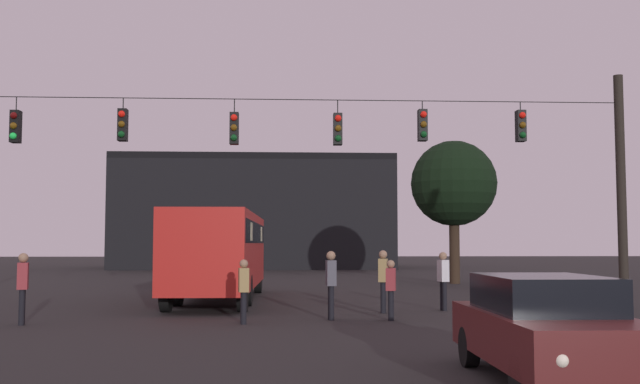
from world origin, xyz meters
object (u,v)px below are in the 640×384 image
(pedestrian_crossing_right, at_px, (443,277))
(pedestrian_far_side, at_px, (244,288))
(pedestrian_near_bus, at_px, (331,281))
(tree_left_silhouette, at_px, (454,184))
(pedestrian_trailing, at_px, (383,277))
(car_near_right, at_px, (546,327))
(car_far_left, at_px, (193,268))
(city_bus, at_px, (220,247))
(pedestrian_crossing_left, at_px, (23,284))
(pedestrian_crossing_center, at_px, (391,287))

(pedestrian_crossing_right, relative_size, pedestrian_far_side, 1.09)
(pedestrian_near_bus, xyz_separation_m, tree_left_silhouette, (7.28, 16.79, 3.94))
(pedestrian_near_bus, relative_size, pedestrian_trailing, 1.00)
(car_near_right, height_order, pedestrian_crossing_right, pedestrian_crossing_right)
(car_far_left, relative_size, tree_left_silhouette, 0.61)
(car_far_left, bearing_deg, car_near_right, -72.09)
(tree_left_silhouette, bearing_deg, pedestrian_near_bus, -113.44)
(pedestrian_near_bus, bearing_deg, pedestrian_crossing_right, 34.97)
(city_bus, distance_m, car_near_right, 16.41)
(pedestrian_crossing_left, relative_size, pedestrian_far_side, 1.10)
(pedestrian_crossing_center, distance_m, pedestrian_far_side, 3.83)
(car_far_left, bearing_deg, pedestrian_crossing_left, -96.53)
(pedestrian_trailing, bearing_deg, city_bus, 136.87)
(pedestrian_far_side, distance_m, tree_left_silhouette, 20.43)
(car_far_left, distance_m, pedestrian_far_side, 17.74)
(city_bus, xyz_separation_m, pedestrian_near_bus, (3.45, -6.58, -0.84))
(car_near_right, relative_size, pedestrian_far_side, 2.74)
(pedestrian_near_bus, distance_m, pedestrian_trailing, 2.44)
(pedestrian_crossing_right, bearing_deg, pedestrian_near_bus, -145.03)
(car_far_left, relative_size, pedestrian_crossing_center, 2.81)
(car_near_right, distance_m, car_far_left, 26.54)
(car_far_left, xyz_separation_m, pedestrian_trailing, (7.26, -14.76, 0.23))
(city_bus, xyz_separation_m, pedestrian_trailing, (5.07, -4.75, -0.84))
(pedestrian_crossing_right, height_order, tree_left_silhouette, tree_left_silhouette)
(car_near_right, bearing_deg, pedestrian_crossing_center, 96.60)
(pedestrian_crossing_left, xyz_separation_m, pedestrian_far_side, (5.40, -0.03, -0.10))
(pedestrian_far_side, bearing_deg, pedestrian_trailing, 34.51)
(tree_left_silhouette, bearing_deg, pedestrian_trailing, -110.70)
(city_bus, distance_m, pedestrian_crossing_right, 8.14)
(pedestrian_far_side, height_order, tree_left_silhouette, tree_left_silhouette)
(city_bus, height_order, pedestrian_crossing_left, city_bus)
(pedestrian_crossing_right, bearing_deg, city_bus, 149.38)
(pedestrian_crossing_center, height_order, pedestrian_near_bus, pedestrian_near_bus)
(pedestrian_near_bus, relative_size, tree_left_silhouette, 0.25)
(pedestrian_crossing_left, height_order, pedestrian_crossing_right, pedestrian_crossing_left)
(city_bus, height_order, pedestrian_crossing_center, city_bus)
(pedestrian_crossing_center, xyz_separation_m, pedestrian_trailing, (0.08, 2.03, 0.15))
(city_bus, xyz_separation_m, car_far_left, (-2.19, 10.00, -1.07))
(pedestrian_far_side, bearing_deg, pedestrian_near_bus, 20.36)
(car_near_right, bearing_deg, car_far_left, 107.91)
(pedestrian_crossing_center, bearing_deg, pedestrian_crossing_right, 53.56)
(pedestrian_crossing_left, distance_m, pedestrian_trailing, 9.62)
(pedestrian_near_bus, xyz_separation_m, pedestrian_far_side, (-2.23, -0.83, -0.13))
(pedestrian_crossing_left, relative_size, pedestrian_trailing, 0.98)
(pedestrian_crossing_center, distance_m, tree_left_silhouette, 18.39)
(pedestrian_crossing_center, height_order, pedestrian_trailing, pedestrian_trailing)
(city_bus, relative_size, pedestrian_trailing, 6.17)
(car_far_left, xyz_separation_m, pedestrian_crossing_left, (-1.99, -17.38, 0.20))
(car_near_right, height_order, pedestrian_far_side, pedestrian_far_side)
(car_near_right, relative_size, pedestrian_near_bus, 2.44)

